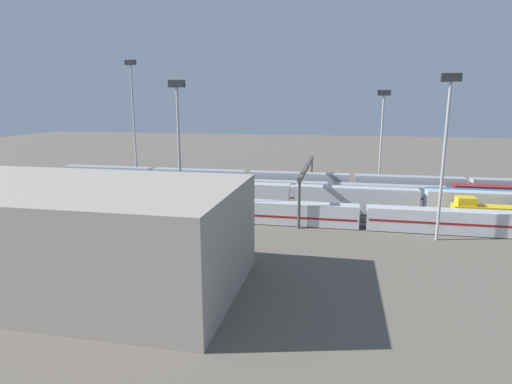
{
  "coord_description": "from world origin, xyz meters",
  "views": [
    {
      "loc": [
        -11.14,
        82.98,
        20.77
      ],
      "look_at": [
        5.96,
        -1.52,
        2.5
      ],
      "focal_mm": 29.41,
      "sensor_mm": 36.0,
      "label": 1
    }
  ],
  "objects": [
    {
      "name": "train_on_track_2",
      "position": [
        -12.93,
        -2.5,
        2.09
      ],
      "size": [
        66.4,
        3.06,
        4.4
      ],
      "color": "#1E6B9E",
      "rests_on": "ground_plane"
    },
    {
      "name": "track_bed_3",
      "position": [
        0.0,
        2.5,
        0.06
      ],
      "size": [
        140.0,
        2.8,
        0.12
      ],
      "primitive_type": "cube",
      "color": "#4C443D",
      "rests_on": "ground_plane"
    },
    {
      "name": "train_on_track_5",
      "position": [
        -25.18,
        12.5,
        2.1
      ],
      "size": [
        66.4,
        3.06,
        4.4
      ],
      "color": "black",
      "rests_on": "ground_plane"
    },
    {
      "name": "train_on_track_1",
      "position": [
        4.98,
        -7.5,
        2.05
      ],
      "size": [
        114.8,
        3.06,
        4.4
      ],
      "color": "maroon",
      "rests_on": "ground_plane"
    },
    {
      "name": "signal_gantry",
      "position": [
        -4.67,
        0.0,
        7.55
      ],
      "size": [
        0.7,
        30.0,
        8.8
      ],
      "color": "#4C4742",
      "rests_on": "ground_plane"
    },
    {
      "name": "track_bed_5",
      "position": [
        0.0,
        12.5,
        0.06
      ],
      "size": [
        140.0,
        2.8,
        0.12
      ],
      "primitive_type": "cube",
      "color": "#3D3833",
      "rests_on": "ground_plane"
    },
    {
      "name": "track_bed_2",
      "position": [
        0.0,
        -2.5,
        0.06
      ],
      "size": [
        140.0,
        2.8,
        0.12
      ],
      "primitive_type": "cube",
      "color": "#4C443D",
      "rests_on": "ground_plane"
    },
    {
      "name": "light_mast_3",
      "position": [
        -26.32,
        16.47,
        16.14
      ],
      "size": [
        2.8,
        0.7,
        25.02
      ],
      "color": "#9EA0A5",
      "rests_on": "ground_plane"
    },
    {
      "name": "light_mast_1",
      "position": [
        15.81,
        15.82,
        15.88
      ],
      "size": [
        2.8,
        0.7,
        24.55
      ],
      "color": "#9EA0A5",
      "rests_on": "ground_plane"
    },
    {
      "name": "track_bed_4",
      "position": [
        0.0,
        7.5,
        0.06
      ],
      "size": [
        140.0,
        2.8,
        0.12
      ],
      "primitive_type": "cube",
      "color": "#3D3833",
      "rests_on": "ground_plane"
    },
    {
      "name": "maintenance_shed",
      "position": [
        20.36,
        42.04,
        5.96
      ],
      "size": [
        41.74,
        21.28,
        11.93
      ],
      "primitive_type": "cube",
      "color": "#9E9389",
      "rests_on": "ground_plane"
    },
    {
      "name": "track_bed_0",
      "position": [
        0.0,
        -12.5,
        0.06
      ],
      "size": [
        140.0,
        2.8,
        0.12
      ],
      "primitive_type": "cube",
      "color": "#3D3833",
      "rests_on": "ground_plane"
    },
    {
      "name": "ground_plane",
      "position": [
        0.0,
        0.0,
        0.0
      ],
      "size": [
        400.0,
        400.0,
        0.0
      ],
      "primitive_type": "plane",
      "color": "#60594F"
    },
    {
      "name": "track_bed_1",
      "position": [
        0.0,
        -7.5,
        0.06
      ],
      "size": [
        140.0,
        2.8,
        0.12
      ],
      "primitive_type": "cube",
      "color": "#4C443D",
      "rests_on": "ground_plane"
    },
    {
      "name": "light_mast_2",
      "position": [
        40.04,
        -15.31,
        19.47
      ],
      "size": [
        2.8,
        0.7,
        31.15
      ],
      "color": "#9EA0A5",
      "rests_on": "ground_plane"
    },
    {
      "name": "train_on_track_4",
      "position": [
        -35.24,
        7.5,
        2.16
      ],
      "size": [
        10.0,
        3.0,
        5.0
      ],
      "color": "gold",
      "rests_on": "ground_plane"
    },
    {
      "name": "light_mast_0",
      "position": [
        -20.03,
        -15.29,
        15.38
      ],
      "size": [
        2.8,
        0.7,
        23.66
      ],
      "color": "#9EA0A5",
      "rests_on": "ground_plane"
    },
    {
      "name": "train_on_track_0",
      "position": [
        -1.97,
        -12.5,
        2.62
      ],
      "size": [
        119.8,
        3.0,
        5.0
      ],
      "color": "#A8AAB2",
      "rests_on": "ground_plane"
    },
    {
      "name": "train_on_track_3",
      "position": [
        -14.33,
        2.5,
        2.62
      ],
      "size": [
        71.4,
        3.0,
        5.0
      ],
      "color": "silver",
      "rests_on": "ground_plane"
    }
  ]
}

